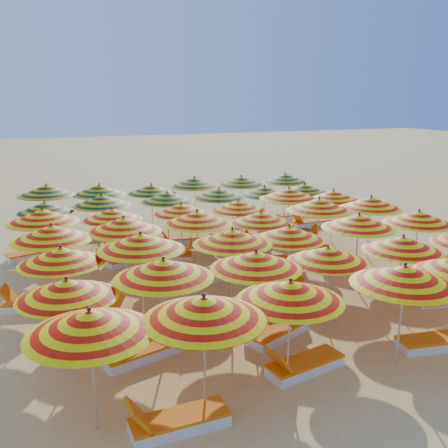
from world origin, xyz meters
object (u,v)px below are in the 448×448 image
Objects in this scene: umbrella_22 at (319,205)px; lounger_23 at (89,235)px; umbrella_2 at (290,291)px; lounger_1 at (303,365)px; umbrella_3 at (404,276)px; lounger_4 at (140,353)px; umbrella_30 at (45,207)px; umbrella_10 at (403,244)px; lounger_5 at (279,331)px; lounger_10 at (429,272)px; lounger_14 at (129,259)px; umbrella_40 at (241,181)px; lounger_24 at (251,220)px; umbrella_19 at (124,225)px; umbrella_33 at (219,193)px; lounger_15 at (168,257)px; umbrella_18 at (52,233)px; umbrella_20 at (197,217)px; umbrella_9 at (328,254)px; umbrella_29 at (333,195)px; umbrella_38 at (152,189)px; lounger_18 at (122,248)px; lounger_21 at (275,230)px; umbrella_23 at (371,203)px; umbrella_41 at (285,178)px; lounger_0 at (177,421)px; umbrella_26 at (181,209)px; lounger_22 at (310,223)px; lounger_9 at (274,297)px; umbrella_0 at (90,323)px; umbrella_6 at (67,289)px; umbrella_37 at (99,190)px; umbrella_25 at (112,214)px; umbrella_15 at (289,233)px; umbrella_28 at (289,193)px; lounger_11 at (35,304)px; lounger_7 at (92,319)px; lounger_16 at (299,240)px; lounger_13 at (301,259)px; umbrella_31 at (102,200)px; lounger_19 at (180,239)px; umbrella_7 at (164,269)px; umbrella_17 at (419,217)px; umbrella_1 at (204,309)px; lounger_2 at (436,341)px; lounger_25 at (296,215)px; umbrella_35 at (304,188)px; umbrella_36 at (47,190)px; umbrella_27 at (238,205)px; umbrella_12 at (61,256)px; lounger_20 at (232,234)px; beachgoer_b at (305,248)px; umbrella_8 at (256,260)px.

lounger_23 is at bearing 138.62° from umbrella_22.
umbrella_2 is 1.88m from lounger_1.
umbrella_3 is 5.80m from lounger_4.
umbrella_30 is at bearing -128.30° from lounger_23.
umbrella_10 is 1.36× the size of lounger_5.
lounger_14 is (-8.62, 4.75, 0.00)m from lounger_10.
lounger_24 is (0.50, -0.02, -1.80)m from umbrella_40.
umbrella_19 is 4.45m from lounger_4.
lounger_15 is at bearing -145.51° from umbrella_33.
umbrella_18 reaches higher than umbrella_20.
umbrella_19 is (-4.18, 3.98, 0.19)m from umbrella_9.
umbrella_29 is 7.31m from umbrella_38.
lounger_21 is (6.39, 0.20, 0.00)m from lounger_18.
umbrella_23 reaches higher than umbrella_41.
umbrella_30 reaches higher than lounger_0.
lounger_22 is at bearing 19.47° from umbrella_26.
umbrella_38 is 8.67m from lounger_9.
umbrella_0 is 1.48× the size of lounger_5.
umbrella_37 reaches higher than umbrella_6.
umbrella_25 reaches higher than lounger_22.
umbrella_28 reaches higher than umbrella_15.
umbrella_0 is 13.47m from lounger_21.
umbrella_15 is 7.14m from lounger_11.
lounger_7 and lounger_16 have the same top height.
umbrella_19 is 8.82m from umbrella_40.
umbrella_23 is 1.40× the size of lounger_15.
lounger_16 is (1.12, 2.10, 0.00)m from lounger_13.
lounger_16 is 1.02× the size of lounger_23.
umbrella_31 is 3.43m from lounger_19.
umbrella_7 reaches higher than umbrella_17.
umbrella_3 reaches higher than umbrella_20.
umbrella_1 reaches higher than umbrella_33.
lounger_2 is (-2.58, -8.18, -1.71)m from umbrella_29.
umbrella_0 is 1.22× the size of umbrella_41.
umbrella_29 is 4.41m from umbrella_33.
umbrella_40 reaches higher than umbrella_10.
umbrella_1 is at bearing -78.68° from umbrella_30.
umbrella_33 is at bearing 60.32° from umbrella_20.
umbrella_37 is 1.48× the size of lounger_25.
umbrella_40 reaches higher than umbrella_41.
umbrella_35 is 1.38× the size of lounger_11.
lounger_24 is (7.15, -0.08, 0.00)m from lounger_23.
umbrella_36 reaches higher than lounger_14.
lounger_16 is (2.70, 0.32, -1.65)m from umbrella_27.
umbrella_23 reaches higher than umbrella_12.
umbrella_40 is 2.99m from lounger_20.
umbrella_40 is 2.00× the size of beachgoer_b.
umbrella_2 is at bearing 10.31° from umbrella_1.
umbrella_8 is 2.79m from umbrella_15.
lounger_19 is (-1.55, 2.06, -1.65)m from umbrella_27.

